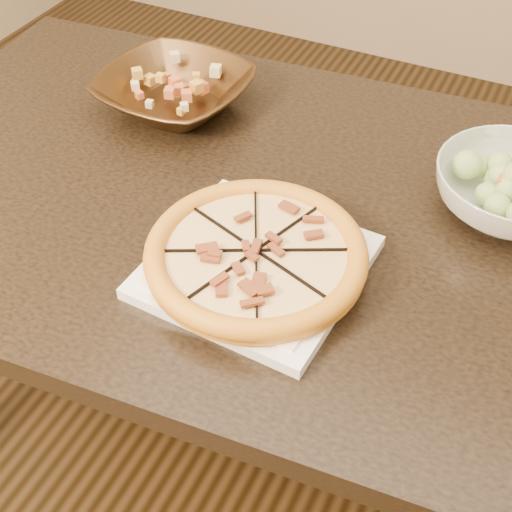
# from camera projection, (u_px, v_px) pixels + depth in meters

# --- Properties ---
(dining_table) EXTENTS (1.35, 0.93, 0.75)m
(dining_table) POSITION_uv_depth(u_px,v_px,m) (246.00, 246.00, 1.20)
(dining_table) COLOR black
(dining_table) RESTS_ON floor
(plate) EXTENTS (0.29, 0.29, 0.02)m
(plate) POSITION_uv_depth(u_px,v_px,m) (256.00, 266.00, 0.99)
(plate) COLOR white
(plate) RESTS_ON dining_table
(pizza) EXTENTS (0.31, 0.31, 0.03)m
(pizza) POSITION_uv_depth(u_px,v_px,m) (256.00, 254.00, 0.98)
(pizza) COLOR orange
(pizza) RESTS_ON plate
(bronze_bowl) EXTENTS (0.29, 0.29, 0.06)m
(bronze_bowl) POSITION_uv_depth(u_px,v_px,m) (174.00, 92.00, 1.28)
(bronze_bowl) COLOR #50371D
(bronze_bowl) RESTS_ON dining_table
(mixed_dish) EXTENTS (0.11, 0.13, 0.03)m
(mixed_dish) POSITION_uv_depth(u_px,v_px,m) (171.00, 69.00, 1.25)
(mixed_dish) COLOR beige
(mixed_dish) RESTS_ON bronze_bowl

